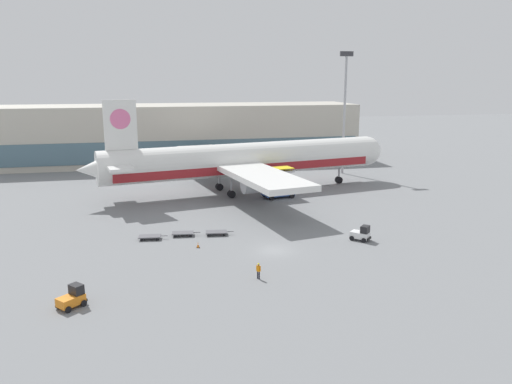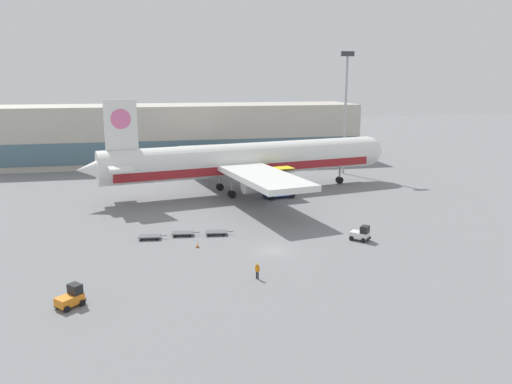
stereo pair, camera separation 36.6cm
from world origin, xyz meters
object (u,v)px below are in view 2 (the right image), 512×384
scissor_lift_loader (278,186)px  baggage_dolly_third (216,232)px  light_mast (346,105)px  baggage_tug_mid (71,297)px  baggage_dolly_lead (150,236)px  ground_crew_near (257,270)px  baggage_tug_foreground (361,234)px  airplane_main (243,161)px  traffic_cone_near (197,245)px  baggage_dolly_second (183,233)px

scissor_lift_loader → baggage_dolly_third: 23.30m
light_mast → baggage_tug_mid: bearing=-131.0°
baggage_dolly_third → baggage_dolly_lead: bearing=-173.5°
light_mast → ground_crew_near: (-30.95, -53.58, -13.75)m
scissor_lift_loader → baggage_tug_foreground: size_ratio=2.08×
scissor_lift_loader → baggage_tug_mid: 47.39m
airplane_main → light_mast: bearing=17.9°
airplane_main → baggage_tug_mid: bearing=-130.3°
baggage_tug_foreground → baggage_dolly_third: baggage_tug_foreground is taller
scissor_lift_loader → baggage_dolly_third: size_ratio=1.51×
ground_crew_near → traffic_cone_near: size_ratio=2.47×
scissor_lift_loader → baggage_tug_mid: bearing=-139.1°
airplane_main → baggage_dolly_third: 26.15m
airplane_main → baggage_tug_mid: 49.10m
baggage_dolly_lead → baggage_dolly_third: (8.66, -0.02, 0.00)m
light_mast → baggage_dolly_second: (-37.49, -37.32, -14.38)m
baggage_dolly_lead → ground_crew_near: bearing=-48.9°
light_mast → baggage_dolly_second: size_ratio=6.85×
baggage_dolly_second → ground_crew_near: bearing=-61.6°
light_mast → traffic_cone_near: 57.48m
scissor_lift_loader → airplane_main: bearing=124.0°
airplane_main → baggage_tug_foreground: bearing=-83.4°
airplane_main → baggage_dolly_third: airplane_main is taller
scissor_lift_loader → baggage_tug_foreground: 25.55m
baggage_dolly_second → baggage_dolly_third: size_ratio=1.00×
airplane_main → baggage_dolly_second: size_ratio=15.28×
light_mast → baggage_tug_mid: light_mast is taller
scissor_lift_loader → ground_crew_near: scissor_lift_loader is taller
baggage_dolly_third → baggage_dolly_second: bearing=179.2°
light_mast → baggage_dolly_third: bearing=-131.1°
baggage_dolly_lead → ground_crew_near: size_ratio=2.18×
airplane_main → scissor_lift_loader: size_ratio=10.14×
airplane_main → baggage_dolly_second: airplane_main is taller
airplane_main → baggage_dolly_second: bearing=-129.0°
baggage_tug_foreground → traffic_cone_near: baggage_tug_foreground is taller
baggage_dolly_lead → traffic_cone_near: (5.72, -4.52, -0.05)m
baggage_dolly_third → ground_crew_near: ground_crew_near is taller
traffic_cone_near → baggage_dolly_lead: bearing=141.7°
baggage_dolly_second → baggage_tug_foreground: bearing=-10.5°
baggage_tug_mid → baggage_dolly_third: bearing=7.5°
light_mast → baggage_dolly_lead: light_mast is taller
baggage_tug_foreground → traffic_cone_near: (-20.75, 1.74, -0.53)m
airplane_main → baggage_dolly_lead: 30.01m
airplane_main → traffic_cone_near: size_ratio=82.16×
light_mast → airplane_main: (-24.88, -13.67, -8.93)m
scissor_lift_loader → baggage_dolly_lead: (-22.16, -18.90, -1.62)m
baggage_dolly_second → baggage_dolly_third: 4.42m
baggage_dolly_second → traffic_cone_near: bearing=-67.5°
light_mast → scissor_lift_loader: size_ratio=4.54×
light_mast → baggage_tug_mid: (-48.87, -56.22, -13.89)m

